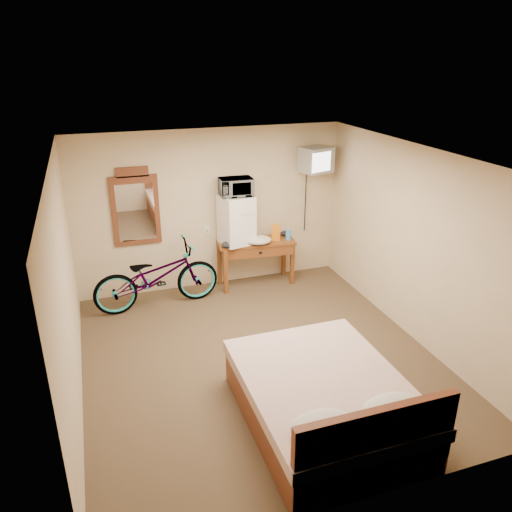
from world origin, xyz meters
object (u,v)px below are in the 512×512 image
at_px(desk, 257,249).
at_px(microwave, 236,187).
at_px(bed, 327,402).
at_px(mini_fridge, 236,220).
at_px(blue_cup, 288,235).
at_px(crt_television, 316,160).
at_px(wall_mirror, 135,208).
at_px(bicycle, 157,276).

bearing_deg(desk, microwave, 172.02).
xyz_separation_m(microwave, bed, (-0.09, -3.42, -1.35)).
bearing_deg(mini_fridge, blue_cup, -8.33).
distance_m(crt_television, wall_mirror, 2.85).
distance_m(microwave, blue_cup, 1.17).
xyz_separation_m(crt_television, wall_mirror, (-2.78, 0.25, -0.58)).
distance_m(desk, microwave, 1.08).
height_order(mini_fridge, bicycle, mini_fridge).
bearing_deg(wall_mirror, microwave, -8.64).
xyz_separation_m(crt_television, bicycle, (-2.61, -0.25, -1.49)).
distance_m(crt_television, bicycle, 3.02).
relative_size(crt_television, bicycle, 0.34).
distance_m(blue_cup, bicycle, 2.17).
bearing_deg(bed, wall_mirror, 110.81).
bearing_deg(blue_cup, bicycle, -175.83).
bearing_deg(bed, blue_cup, 74.45).
bearing_deg(mini_fridge, wall_mirror, 171.35).
xyz_separation_m(blue_cup, crt_television, (0.47, 0.10, 1.15)).
distance_m(microwave, crt_television, 1.34).
bearing_deg(mini_fridge, bicycle, -168.11).
height_order(blue_cup, wall_mirror, wall_mirror).
relative_size(crt_television, bed, 0.30).
height_order(mini_fridge, wall_mirror, wall_mirror).
height_order(desk, blue_cup, blue_cup).
distance_m(mini_fridge, microwave, 0.52).
xyz_separation_m(desk, bicycle, (-1.63, -0.23, -0.13)).
height_order(microwave, bicycle, microwave).
xyz_separation_m(microwave, bicycle, (-1.31, -0.28, -1.16)).
height_order(blue_cup, crt_television, crt_television).
relative_size(desk, bicycle, 0.68).
height_order(wall_mirror, bicycle, wall_mirror).
xyz_separation_m(wall_mirror, bicycle, (0.17, -0.50, -0.91)).
bearing_deg(crt_television, bed, -112.25).
xyz_separation_m(microwave, crt_television, (1.29, -0.03, 0.33)).
bearing_deg(desk, blue_cup, -8.57).
height_order(microwave, bed, microwave).
bearing_deg(desk, bicycle, -171.87).
xyz_separation_m(desk, microwave, (-0.31, 0.04, 1.03)).
distance_m(desk, crt_television, 1.68).
xyz_separation_m(mini_fridge, blue_cup, (0.82, -0.12, -0.30)).
bearing_deg(bed, microwave, 88.41).
height_order(mini_fridge, microwave, microwave).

